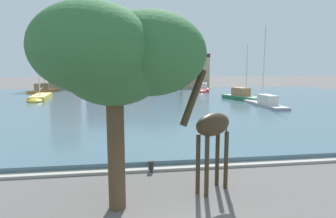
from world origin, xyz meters
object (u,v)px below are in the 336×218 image
object	(u,v)px
sailboat_yellow	(40,98)
shade_tree	(113,55)
sailboat_red	(203,90)
sailboat_green	(245,98)
giraffe_statue	(211,127)
mooring_bollard	(151,166)
sailboat_orange	(44,90)
sailboat_grey	(263,104)

from	to	relation	value
sailboat_yellow	shade_tree	bearing A→B (deg)	-70.30
sailboat_red	sailboat_green	distance (m)	15.85
giraffe_statue	sailboat_yellow	distance (m)	35.25
sailboat_red	mooring_bollard	bearing A→B (deg)	-108.44
shade_tree	mooring_bollard	bearing A→B (deg)	63.51
sailboat_yellow	shade_tree	world-z (taller)	shade_tree
sailboat_green	shade_tree	xyz separation A→B (m)	(-16.43, -27.18, 4.41)
sailboat_orange	sailboat_green	bearing A→B (deg)	-31.55
mooring_bollard	sailboat_grey	bearing A→B (deg)	51.88
sailboat_grey	mooring_bollard	xyz separation A→B (m)	(-14.67, -18.70, -0.30)
sailboat_orange	sailboat_red	xyz separation A→B (m)	(29.48, -3.34, 0.01)
giraffe_statue	sailboat_yellow	xyz separation A→B (m)	(-14.98, 31.84, -2.01)
sailboat_green	sailboat_red	bearing A→B (deg)	95.92
sailboat_grey	mooring_bollard	size ratio (longest dim) A/B	18.88
sailboat_orange	shade_tree	size ratio (longest dim) A/B	1.16
giraffe_statue	sailboat_grey	size ratio (longest dim) A/B	0.51
giraffe_statue	sailboat_green	xyz separation A→B (m)	(13.01, 26.75, -1.83)
sailboat_yellow	sailboat_green	world-z (taller)	sailboat_green
sailboat_orange	shade_tree	xyz separation A→B (m)	(14.69, -46.28, 4.45)
sailboat_grey	sailboat_red	world-z (taller)	sailboat_grey
mooring_bollard	sailboat_green	bearing A→B (deg)	58.34
mooring_bollard	sailboat_orange	bearing A→B (deg)	110.36
sailboat_yellow	sailboat_red	xyz separation A→B (m)	(26.35, 10.67, 0.15)
sailboat_orange	mooring_bollard	xyz separation A→B (m)	(16.11, -43.43, -0.35)
giraffe_statue	sailboat_yellow	world-z (taller)	sailboat_yellow
sailboat_red	sailboat_green	bearing A→B (deg)	-84.08
sailboat_grey	sailboat_orange	bearing A→B (deg)	141.23
shade_tree	sailboat_red	bearing A→B (deg)	71.00
sailboat_red	shade_tree	size ratio (longest dim) A/B	1.17
sailboat_red	mooring_bollard	size ratio (longest dim) A/B	15.82
sailboat_orange	giraffe_statue	bearing A→B (deg)	-68.45
sailboat_orange	mooring_bollard	bearing A→B (deg)	-69.64
giraffe_statue	sailboat_orange	world-z (taller)	sailboat_orange
giraffe_statue	sailboat_grey	distance (m)	24.71
sailboat_red	shade_tree	xyz separation A→B (m)	(-14.79, -42.94, 4.44)
sailboat_orange	sailboat_yellow	size ratio (longest dim) A/B	0.85
shade_tree	mooring_bollard	size ratio (longest dim) A/B	13.57
sailboat_red	sailboat_green	xyz separation A→B (m)	(1.64, -15.76, 0.03)
giraffe_statue	mooring_bollard	size ratio (longest dim) A/B	9.68
giraffe_statue	sailboat_green	bearing A→B (deg)	64.07
sailboat_orange	sailboat_yellow	bearing A→B (deg)	-77.40
sailboat_green	shade_tree	world-z (taller)	sailboat_green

